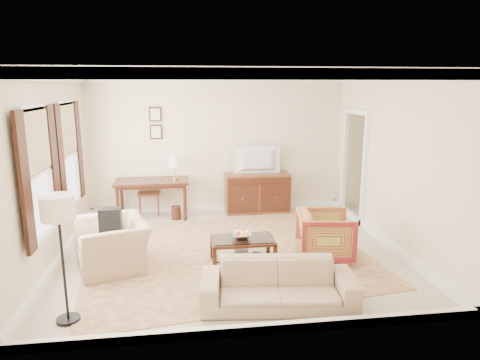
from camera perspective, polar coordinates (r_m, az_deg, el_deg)
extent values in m
cube|color=beige|center=(7.25, -1.27, -9.47)|extent=(5.50, 5.00, 0.01)
cube|color=white|center=(6.72, -1.39, 14.09)|extent=(5.50, 5.00, 0.01)
cube|color=beige|center=(9.30, -3.04, 4.71)|extent=(5.50, 0.01, 2.90)
cube|color=beige|center=(4.43, 2.26, -4.13)|extent=(5.50, 0.01, 2.90)
cube|color=beige|center=(7.09, -23.99, 1.15)|extent=(0.01, 5.00, 2.90)
cube|color=beige|center=(7.64, 19.64, 2.26)|extent=(0.01, 5.00, 2.90)
cube|color=beige|center=(9.68, 23.86, -4.86)|extent=(3.00, 2.70, 0.01)
cube|color=brown|center=(7.13, -1.87, -9.83)|extent=(4.89, 4.34, 0.01)
cube|color=#3F1D12|center=(8.95, -11.68, -0.18)|extent=(1.48, 0.74, 0.05)
cylinder|color=#3F1D12|center=(8.84, -15.97, -3.29)|extent=(0.07, 0.07, 0.76)
cylinder|color=#3F1D12|center=(8.74, -7.34, -3.07)|extent=(0.07, 0.07, 0.76)
cylinder|color=#3F1D12|center=(9.40, -15.48, -2.32)|extent=(0.07, 0.07, 0.76)
cylinder|color=#3F1D12|center=(9.30, -7.37, -2.11)|extent=(0.07, 0.07, 0.76)
cube|color=brown|center=(9.31, 2.29, -1.69)|extent=(1.39, 0.53, 0.85)
imported|color=black|center=(9.11, 2.36, 3.86)|extent=(0.98, 0.56, 0.13)
cube|color=#3F1D12|center=(6.66, 0.35, -8.06)|extent=(0.98, 0.58, 0.04)
cube|color=silver|center=(6.65, 0.35, -7.78)|extent=(0.92, 0.52, 0.01)
cube|color=silver|center=(6.75, 0.35, -9.93)|extent=(0.90, 0.50, 0.02)
cube|color=#3F1D12|center=(6.45, -3.40, -10.59)|extent=(0.06, 0.06, 0.37)
cube|color=#3F1D12|center=(6.58, 4.68, -10.14)|extent=(0.06, 0.06, 0.37)
cube|color=#3F1D12|center=(6.92, -3.75, -8.94)|extent=(0.06, 0.06, 0.37)
cube|color=#3F1D12|center=(7.04, 3.77, -8.56)|extent=(0.06, 0.06, 0.37)
imported|color=silver|center=(6.64, 0.18, -7.29)|extent=(0.42, 0.42, 0.10)
imported|color=brown|center=(6.78, -0.73, -9.58)|extent=(0.28, 0.07, 0.38)
imported|color=brown|center=(6.73, 1.19, -9.80)|extent=(0.22, 0.22, 0.38)
imported|color=maroon|center=(6.95, 11.30, -6.96)|extent=(0.89, 0.94, 0.86)
imported|color=tan|center=(6.76, -16.69, -7.23)|extent=(1.05, 1.30, 0.99)
cube|color=black|center=(6.76, -16.90, -5.02)|extent=(0.25, 0.34, 0.40)
imported|color=tan|center=(5.48, 5.12, -12.84)|extent=(1.97, 0.77, 0.75)
cylinder|color=black|center=(5.68, -21.90, -16.85)|extent=(0.27, 0.27, 0.04)
cylinder|color=black|center=(5.40, -22.47, -10.91)|extent=(0.03, 0.03, 1.29)
cylinder|color=silver|center=(5.17, -23.15, -3.40)|extent=(0.38, 0.38, 0.28)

